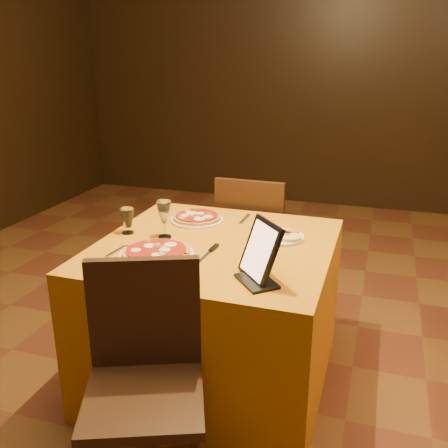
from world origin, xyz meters
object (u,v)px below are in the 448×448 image
(tablet, at_px, (260,250))
(pizza_far, at_px, (197,219))
(chair_main_near, at_px, (144,397))
(main_table, at_px, (216,313))
(water_glass, at_px, (127,221))
(chair_main_far, at_px, (256,242))
(wine_glass, at_px, (164,219))
(pizza_near, at_px, (156,253))

(tablet, bearing_deg, pizza_far, 179.23)
(chair_main_near, bearing_deg, main_table, 67.69)
(water_glass, bearing_deg, pizza_far, 47.08)
(pizza_far, xyz_separation_m, water_glass, (-0.26, -0.28, 0.05))
(chair_main_far, xyz_separation_m, tablet, (0.30, -1.12, 0.41))
(water_glass, height_order, tablet, tablet)
(main_table, relative_size, water_glass, 8.46)
(water_glass, bearing_deg, tablet, -21.71)
(chair_main_near, relative_size, water_glass, 7.00)
(main_table, bearing_deg, pizza_far, 125.71)
(main_table, distance_m, chair_main_far, 0.82)
(pizza_far, bearing_deg, chair_main_near, -79.30)
(main_table, bearing_deg, chair_main_far, 90.00)
(chair_main_near, xyz_separation_m, chair_main_far, (0.00, 1.60, 0.00))
(wine_glass, bearing_deg, chair_main_far, 71.94)
(main_table, distance_m, water_glass, 0.64)
(main_table, xyz_separation_m, tablet, (0.30, -0.31, 0.49))
(main_table, bearing_deg, water_glass, -179.67)
(pizza_near, relative_size, tablet, 1.38)
(chair_main_near, distance_m, wine_glass, 0.92)
(wine_glass, distance_m, tablet, 0.64)
(chair_main_near, distance_m, pizza_near, 0.66)
(pizza_near, bearing_deg, main_table, 50.06)
(wine_glass, bearing_deg, tablet, -28.75)
(pizza_far, height_order, water_glass, water_glass)
(pizza_near, bearing_deg, tablet, -8.05)
(pizza_far, distance_m, water_glass, 0.39)
(pizza_near, xyz_separation_m, wine_glass, (-0.07, 0.24, 0.08))
(chair_main_far, distance_m, water_glass, 1.01)
(pizza_near, relative_size, pizza_far, 1.18)
(main_table, height_order, tablet, tablet)
(chair_main_near, xyz_separation_m, water_glass, (-0.47, 0.79, 0.36))
(main_table, distance_m, chair_main_near, 0.79)
(pizza_near, xyz_separation_m, water_glass, (-0.27, 0.23, 0.05))
(pizza_far, relative_size, tablet, 1.17)
(chair_main_near, distance_m, tablet, 0.70)
(chair_main_near, bearing_deg, tablet, 36.23)
(water_glass, bearing_deg, main_table, 0.33)
(main_table, height_order, pizza_near, pizza_near)
(pizza_near, height_order, pizza_far, same)
(chair_main_near, distance_m, pizza_far, 1.13)
(main_table, height_order, wine_glass, wine_glass)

